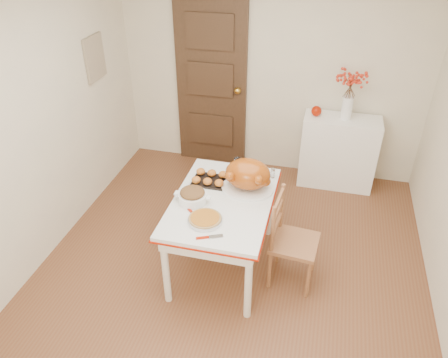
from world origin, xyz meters
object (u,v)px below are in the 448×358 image
(chair_oak, at_px, (295,241))
(turkey_platter, at_px, (248,176))
(sideboard, at_px, (338,152))
(kitchen_table, at_px, (223,233))
(pumpkin_pie, at_px, (205,219))

(chair_oak, distance_m, turkey_platter, 0.69)
(sideboard, distance_m, turkey_platter, 1.72)
(chair_oak, bearing_deg, turkey_platter, 68.33)
(sideboard, relative_size, chair_oak, 0.96)
(kitchen_table, distance_m, turkey_platter, 0.58)
(kitchen_table, height_order, turkey_platter, turkey_platter)
(sideboard, relative_size, turkey_platter, 1.84)
(sideboard, xyz_separation_m, kitchen_table, (-0.96, -1.66, -0.05))
(sideboard, relative_size, kitchen_table, 0.69)
(turkey_platter, bearing_deg, kitchen_table, -134.74)
(turkey_platter, bearing_deg, chair_oak, -30.83)
(chair_oak, bearing_deg, sideboard, -5.82)
(turkey_platter, relative_size, pumpkin_pie, 1.69)
(sideboard, relative_size, pumpkin_pie, 3.11)
(sideboard, distance_m, chair_oak, 1.72)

